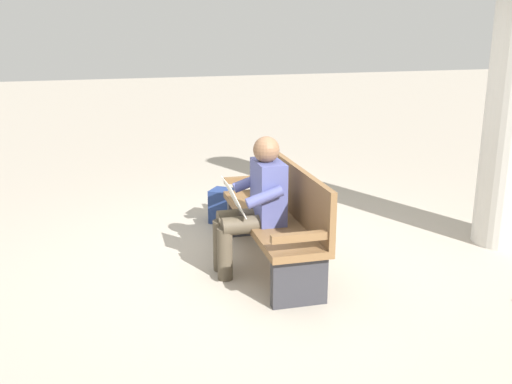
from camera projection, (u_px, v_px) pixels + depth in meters
ground_plane at (270, 265)px, 5.16m from camera, size 40.00×40.00×0.00m
bench_near at (279, 215)px, 5.06m from camera, size 1.83×0.59×0.90m
person_seated at (255, 202)px, 4.86m from camera, size 0.59×0.59×1.18m
backpack at (226, 206)px, 6.25m from camera, size 0.38×0.39×0.36m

